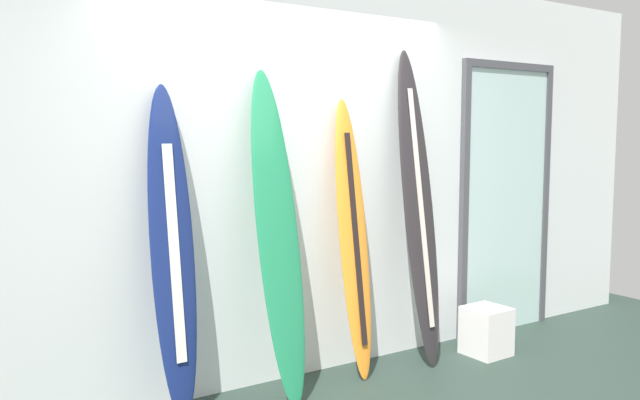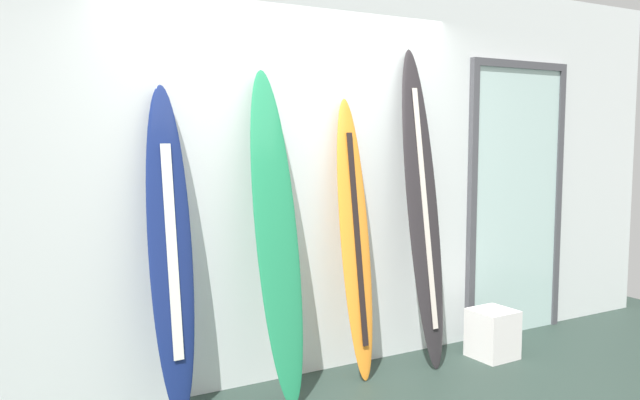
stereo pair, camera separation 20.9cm
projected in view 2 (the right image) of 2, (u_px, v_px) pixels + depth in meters
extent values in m
cube|color=silver|center=(287.00, 172.00, 4.38)|extent=(7.20, 0.20, 2.80)
ellipsoid|color=navy|center=(171.00, 252.00, 3.74)|extent=(0.28, 0.31, 1.95)
cube|color=silver|center=(172.00, 252.00, 3.72)|extent=(0.07, 0.16, 1.25)
ellipsoid|color=#207F50|center=(277.00, 235.00, 3.97)|extent=(0.30, 0.46, 2.07)
cone|color=black|center=(287.00, 375.00, 3.94)|extent=(0.07, 0.09, 0.11)
ellipsoid|color=orange|center=(355.00, 239.00, 4.35)|extent=(0.23, 0.35, 1.91)
cube|color=black|center=(357.00, 239.00, 4.32)|extent=(0.05, 0.22, 1.43)
ellipsoid|color=#282426|center=(423.00, 208.00, 4.58)|extent=(0.29, 0.41, 2.27)
cube|color=beige|center=(425.00, 208.00, 4.55)|extent=(0.06, 0.27, 1.70)
cube|color=white|center=(493.00, 334.00, 4.78)|extent=(0.31, 0.31, 0.36)
cube|color=silver|center=(516.00, 203.00, 5.31)|extent=(0.92, 0.02, 2.19)
cube|color=#47474C|center=(471.00, 206.00, 5.07)|extent=(0.06, 0.06, 2.19)
cube|color=#47474C|center=(557.00, 200.00, 5.55)|extent=(0.06, 0.06, 2.19)
cube|color=#47474C|center=(520.00, 65.00, 5.20)|extent=(1.04, 0.06, 0.06)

